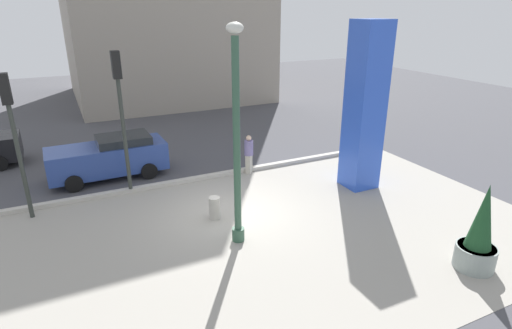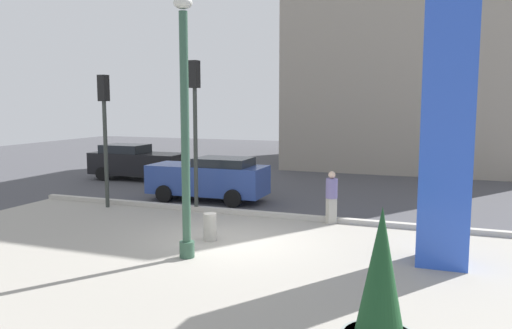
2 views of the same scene
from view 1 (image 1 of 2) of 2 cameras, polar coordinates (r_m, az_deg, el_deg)
ground_plane at (r=17.33m, az=-8.61°, el=-1.07°), size 60.00×60.00×0.00m
plaza_pavement at (r=12.29m, az=0.04°, el=-10.57°), size 18.00×10.00×0.02m
curb_strip at (r=16.52m, az=-7.70°, el=-1.85°), size 18.00×0.24×0.16m
lamp_post at (r=11.13m, az=-2.67°, el=2.77°), size 0.44×0.44×6.08m
art_pillar_blue at (r=15.46m, az=14.71°, el=7.53°), size 1.11×1.11×6.04m
potted_plant_by_pillar at (r=12.14m, az=28.35°, el=-8.65°), size 1.02×1.02×2.38m
concrete_bollard at (r=13.42m, az=-5.71°, el=-5.97°), size 0.36×0.36×0.75m
traffic_light_far_side at (r=14.96m, az=-18.14°, el=8.16°), size 0.28×0.42×5.07m
traffic_light_corner at (r=14.43m, az=-30.47°, el=4.83°), size 0.28×0.42×4.63m
car_passing_lane at (r=17.37m, az=-19.50°, el=1.00°), size 4.49×2.00×1.65m
pedestrian_by_curb at (r=16.73m, az=-0.99°, el=1.65°), size 0.51×0.51×1.62m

